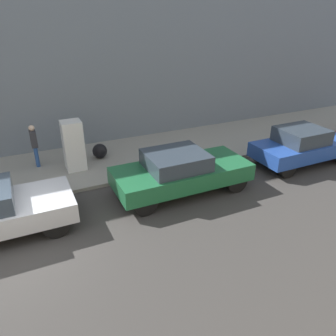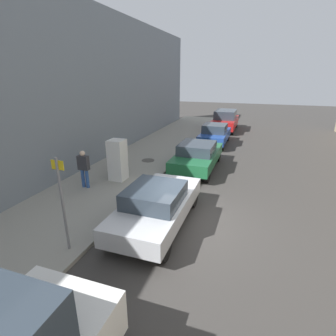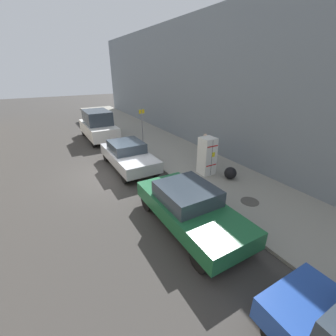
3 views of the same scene
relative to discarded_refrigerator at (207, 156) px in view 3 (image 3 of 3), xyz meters
name	(u,v)px [view 3 (image 3 of 3)]	position (x,y,z in m)	size (l,w,h in m)	color
ground_plane	(115,174)	(3.90, -2.41, -1.04)	(80.00, 80.00, 0.00)	#383533
sidewalk_slab	(184,158)	(-0.33, -2.41, -0.98)	(3.99, 44.00, 0.12)	gray
building_facade_near	(229,86)	(-3.36, -2.41, 2.94)	(2.06, 39.60, 7.96)	slate
discarded_refrigerator	(207,156)	(0.00, 0.00, 0.00)	(0.68, 0.71, 1.83)	white
manhole_cover	(250,202)	(0.18, 2.97, -0.91)	(0.70, 0.70, 0.02)	#47443F
street_sign_post	(142,127)	(1.21, -4.93, 0.55)	(0.36, 0.07, 2.61)	slate
trash_bag	(230,173)	(-0.59, 1.07, -0.62)	(0.58, 0.58, 0.58)	black
pedestrian_walking_far	(205,146)	(-0.86, -1.27, 0.00)	(0.46, 0.22, 1.60)	#2D5193
parked_van_white	(98,125)	(2.99, -9.02, 0.02)	(1.91, 4.61, 2.14)	silver
parked_sedan_silver	(128,155)	(2.99, -2.85, -0.31)	(1.83, 4.33, 1.40)	silver
parked_sedan_green	(189,207)	(2.99, 2.83, -0.29)	(1.89, 4.46, 1.41)	#1E6038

